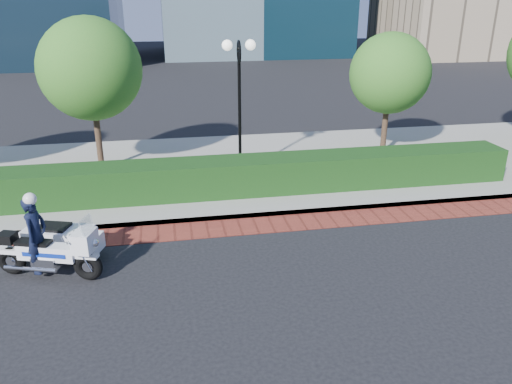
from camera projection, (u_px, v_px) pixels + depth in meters
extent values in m
plane|color=black|center=(232.00, 256.00, 11.42)|extent=(120.00, 120.00, 0.00)
cube|color=maroon|center=(224.00, 228.00, 12.79)|extent=(60.00, 1.00, 0.01)
cube|color=gray|center=(208.00, 170.00, 16.89)|extent=(60.00, 8.00, 0.15)
cube|color=black|center=(215.00, 177.00, 14.48)|extent=(18.00, 1.20, 1.00)
cylinder|color=black|center=(240.00, 169.00, 16.24)|extent=(0.30, 0.30, 0.30)
cylinder|color=black|center=(240.00, 113.00, 15.57)|extent=(0.10, 0.10, 3.70)
cylinder|color=black|center=(239.00, 52.00, 14.89)|extent=(0.04, 0.70, 0.70)
sphere|color=white|center=(227.00, 45.00, 14.76)|extent=(0.32, 0.32, 0.32)
sphere|color=white|center=(250.00, 45.00, 14.87)|extent=(0.32, 0.32, 0.32)
cylinder|color=#332319|center=(98.00, 138.00, 16.33)|extent=(0.20, 0.20, 2.17)
sphere|color=#19671E|center=(90.00, 69.00, 15.53)|extent=(3.20, 3.20, 3.20)
cylinder|color=#332319|center=(385.00, 128.00, 18.06)|extent=(0.20, 0.20, 1.92)
sphere|color=#19671E|center=(390.00, 73.00, 17.35)|extent=(2.80, 2.80, 2.80)
torus|color=black|center=(12.00, 261.00, 10.59)|extent=(0.66, 0.38, 0.63)
torus|color=black|center=(88.00, 266.00, 10.37)|extent=(0.66, 0.38, 0.63)
cube|color=white|center=(48.00, 252.00, 10.38)|extent=(1.27, 0.68, 0.32)
cube|color=silver|center=(47.00, 261.00, 10.47)|extent=(0.62, 0.53, 0.27)
cube|color=white|center=(85.00, 241.00, 10.15)|extent=(0.53, 0.62, 0.43)
cube|color=silver|center=(87.00, 226.00, 10.02)|extent=(0.26, 0.49, 0.38)
cube|color=black|center=(33.00, 243.00, 10.35)|extent=(0.77, 0.50, 0.10)
cube|color=black|center=(7.00, 238.00, 10.39)|extent=(0.41, 0.39, 0.21)
cube|color=white|center=(59.00, 239.00, 11.19)|extent=(1.61, 1.10, 0.52)
cube|color=black|center=(53.00, 227.00, 11.10)|extent=(0.78, 0.66, 0.08)
torus|color=black|center=(67.00, 239.00, 11.71)|extent=(0.50, 0.30, 0.48)
imported|color=black|center=(36.00, 235.00, 10.27)|extent=(0.56, 0.69, 1.64)
sphere|color=white|center=(30.00, 199.00, 9.97)|extent=(0.27, 0.27, 0.27)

